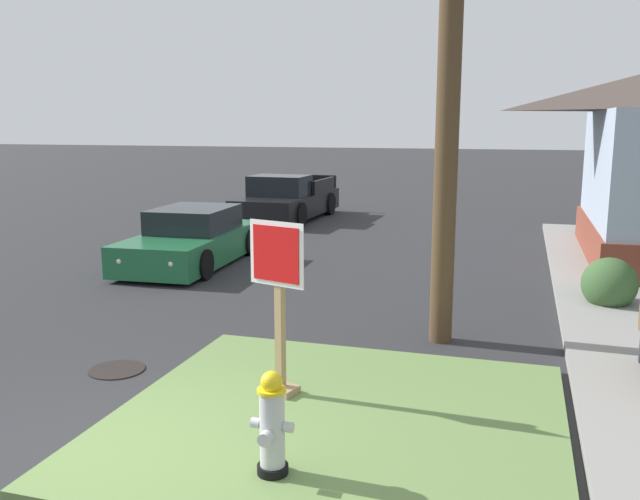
{
  "coord_description": "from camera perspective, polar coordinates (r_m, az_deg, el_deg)",
  "views": [
    {
      "loc": [
        3.69,
        -4.97,
        3.09
      ],
      "look_at": [
        1.26,
        3.14,
        1.49
      ],
      "focal_mm": 37.69,
      "sensor_mm": 36.0,
      "label": 1
    }
  ],
  "objects": [
    {
      "name": "ground_plane",
      "position": [
        6.92,
        -18.55,
        -16.42
      ],
      "size": [
        160.0,
        160.0,
        0.0
      ],
      "primitive_type": "plane",
      "color": "#2B2B2D"
    },
    {
      "name": "grass_corner_patch",
      "position": [
        7.24,
        1.42,
        -14.23
      ],
      "size": [
        4.62,
        4.4,
        0.08
      ],
      "primitive_type": "cube",
      "color": "#668447",
      "rests_on": "ground"
    },
    {
      "name": "sidewalk_strip",
      "position": [
        11.8,
        24.91,
        -5.21
      ],
      "size": [
        2.2,
        19.7,
        0.12
      ],
      "primitive_type": "cube",
      "color": "gray",
      "rests_on": "ground"
    },
    {
      "name": "fire_hydrant",
      "position": [
        5.99,
        -4.1,
        -14.67
      ],
      "size": [
        0.38,
        0.34,
        0.94
      ],
      "color": "black",
      "rests_on": "grass_corner_patch"
    },
    {
      "name": "stop_sign",
      "position": [
        7.48,
        -3.5,
        -5.35
      ],
      "size": [
        0.69,
        0.37,
        1.98
      ],
      "color": "#A3845B",
      "rests_on": "grass_corner_patch"
    },
    {
      "name": "manhole_cover",
      "position": [
        9.05,
        -16.86,
        -9.7
      ],
      "size": [
        0.7,
        0.7,
        0.02
      ],
      "primitive_type": "cylinder",
      "color": "black",
      "rests_on": "ground"
    },
    {
      "name": "parked_sedan_green",
      "position": [
        15.18,
        -10.83,
        0.84
      ],
      "size": [
        2.11,
        4.38,
        1.25
      ],
      "color": "#1E6038",
      "rests_on": "ground"
    },
    {
      "name": "pickup_truck_black",
      "position": [
        21.87,
        -2.84,
        4.19
      ],
      "size": [
        2.24,
        5.06,
        1.48
      ],
      "color": "black",
      "rests_on": "ground"
    },
    {
      "name": "shrub_by_curb",
      "position": [
        12.26,
        23.35,
        -2.66
      ],
      "size": [
        0.9,
        0.9,
        0.89
      ],
      "primitive_type": "ellipsoid",
      "color": "#395A30",
      "rests_on": "ground"
    }
  ]
}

